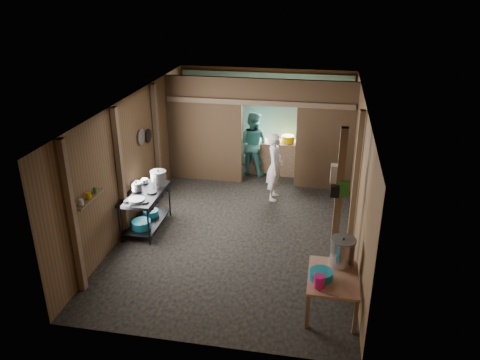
% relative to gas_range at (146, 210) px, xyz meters
% --- Properties ---
extents(floor, '(4.50, 7.00, 0.00)m').
position_rel_gas_range_xyz_m(floor, '(1.88, 0.48, -0.40)').
color(floor, black).
rests_on(floor, ground).
extents(ceiling, '(4.50, 7.00, 0.00)m').
position_rel_gas_range_xyz_m(ceiling, '(1.88, 0.48, 2.20)').
color(ceiling, '#3C3A38').
rests_on(ceiling, ground).
extents(wall_back, '(4.50, 0.00, 2.60)m').
position_rel_gas_range_xyz_m(wall_back, '(1.88, 3.98, 0.90)').
color(wall_back, brown).
rests_on(wall_back, ground).
extents(wall_front, '(4.50, 0.00, 2.60)m').
position_rel_gas_range_xyz_m(wall_front, '(1.88, -3.02, 0.90)').
color(wall_front, brown).
rests_on(wall_front, ground).
extents(wall_left, '(0.00, 7.00, 2.60)m').
position_rel_gas_range_xyz_m(wall_left, '(-0.37, 0.48, 0.90)').
color(wall_left, brown).
rests_on(wall_left, ground).
extents(wall_right, '(0.00, 7.00, 2.60)m').
position_rel_gas_range_xyz_m(wall_right, '(4.13, 0.48, 0.90)').
color(wall_right, brown).
rests_on(wall_right, ground).
extents(partition_left, '(1.85, 0.10, 2.60)m').
position_rel_gas_range_xyz_m(partition_left, '(0.55, 2.68, 0.90)').
color(partition_left, '#46351C').
rests_on(partition_left, floor).
extents(partition_right, '(1.35, 0.10, 2.60)m').
position_rel_gas_range_xyz_m(partition_right, '(3.46, 2.68, 0.90)').
color(partition_right, '#46351C').
rests_on(partition_right, floor).
extents(partition_header, '(1.30, 0.10, 0.60)m').
position_rel_gas_range_xyz_m(partition_header, '(2.13, 2.68, 1.90)').
color(partition_header, '#46351C').
rests_on(partition_header, wall_back).
extents(turquoise_panel, '(4.40, 0.06, 2.50)m').
position_rel_gas_range_xyz_m(turquoise_panel, '(1.88, 3.92, 0.85)').
color(turquoise_panel, '#6CAEAA').
rests_on(turquoise_panel, wall_back).
extents(back_counter, '(1.20, 0.50, 0.85)m').
position_rel_gas_range_xyz_m(back_counter, '(2.18, 3.43, 0.03)').
color(back_counter, '#866B50').
rests_on(back_counter, floor).
extents(wall_clock, '(0.20, 0.03, 0.20)m').
position_rel_gas_range_xyz_m(wall_clock, '(2.13, 3.88, 1.50)').
color(wall_clock, beige).
rests_on(wall_clock, wall_back).
extents(post_left_a, '(0.10, 0.12, 2.60)m').
position_rel_gas_range_xyz_m(post_left_a, '(-0.30, -2.12, 0.90)').
color(post_left_a, '#866B50').
rests_on(post_left_a, floor).
extents(post_left_b, '(0.10, 0.12, 2.60)m').
position_rel_gas_range_xyz_m(post_left_b, '(-0.30, -0.32, 0.90)').
color(post_left_b, '#866B50').
rests_on(post_left_b, floor).
extents(post_left_c, '(0.10, 0.12, 2.60)m').
position_rel_gas_range_xyz_m(post_left_c, '(-0.30, 1.68, 0.90)').
color(post_left_c, '#866B50').
rests_on(post_left_c, floor).
extents(post_right, '(0.10, 0.12, 2.60)m').
position_rel_gas_range_xyz_m(post_right, '(4.06, 0.28, 0.90)').
color(post_right, '#866B50').
rests_on(post_right, floor).
extents(post_free, '(0.12, 0.12, 2.60)m').
position_rel_gas_range_xyz_m(post_free, '(3.73, -0.82, 0.90)').
color(post_free, '#866B50').
rests_on(post_free, floor).
extents(cross_beam, '(4.40, 0.12, 0.12)m').
position_rel_gas_range_xyz_m(cross_beam, '(1.88, 2.63, 1.65)').
color(cross_beam, '#866B50').
rests_on(cross_beam, wall_left).
extents(pan_lid_big, '(0.03, 0.34, 0.34)m').
position_rel_gas_range_xyz_m(pan_lid_big, '(-0.33, 0.88, 1.25)').
color(pan_lid_big, slate).
rests_on(pan_lid_big, wall_left).
extents(pan_lid_small, '(0.03, 0.30, 0.30)m').
position_rel_gas_range_xyz_m(pan_lid_small, '(-0.33, 1.28, 1.15)').
color(pan_lid_small, black).
rests_on(pan_lid_small, wall_left).
extents(wall_shelf, '(0.14, 0.80, 0.03)m').
position_rel_gas_range_xyz_m(wall_shelf, '(-0.27, -1.62, 1.00)').
color(wall_shelf, '#866B50').
rests_on(wall_shelf, wall_left).
extents(jar_white, '(0.07, 0.07, 0.10)m').
position_rel_gas_range_xyz_m(jar_white, '(-0.27, -1.87, 1.07)').
color(jar_white, beige).
rests_on(jar_white, wall_shelf).
extents(jar_yellow, '(0.08, 0.08, 0.10)m').
position_rel_gas_range_xyz_m(jar_yellow, '(-0.27, -1.62, 1.07)').
color(jar_yellow, '#C69C01').
rests_on(jar_yellow, wall_shelf).
extents(jar_green, '(0.06, 0.06, 0.10)m').
position_rel_gas_range_xyz_m(jar_green, '(-0.27, -1.40, 1.07)').
color(jar_green, '#266A20').
rests_on(jar_green, wall_shelf).
extents(bag_white, '(0.22, 0.15, 0.32)m').
position_rel_gas_range_xyz_m(bag_white, '(3.68, -0.74, 1.38)').
color(bag_white, beige).
rests_on(bag_white, post_free).
extents(bag_green, '(0.16, 0.12, 0.24)m').
position_rel_gas_range_xyz_m(bag_green, '(3.80, -0.88, 1.20)').
color(bag_green, '#266A20').
rests_on(bag_green, post_free).
extents(bag_black, '(0.14, 0.10, 0.20)m').
position_rel_gas_range_xyz_m(bag_black, '(3.66, -0.90, 1.15)').
color(bag_black, black).
rests_on(bag_black, post_free).
extents(gas_range, '(0.70, 1.35, 0.80)m').
position_rel_gas_range_xyz_m(gas_range, '(0.00, 0.00, 0.00)').
color(gas_range, black).
rests_on(gas_range, floor).
extents(prep_table, '(0.75, 1.03, 0.61)m').
position_rel_gas_range_xyz_m(prep_table, '(3.71, -1.92, -0.09)').
color(prep_table, tan).
rests_on(prep_table, floor).
extents(stove_pot_large, '(0.38, 0.38, 0.33)m').
position_rel_gas_range_xyz_m(stove_pot_large, '(0.17, 0.39, 0.55)').
color(stove_pot_large, '#B7B7BE').
rests_on(stove_pot_large, gas_range).
extents(stove_pot_med, '(0.31, 0.31, 0.21)m').
position_rel_gas_range_xyz_m(stove_pot_med, '(-0.17, 0.03, 0.48)').
color(stove_pot_med, '#B7B7BE').
rests_on(stove_pot_med, gas_range).
extents(stove_saucepan, '(0.16, 0.16, 0.09)m').
position_rel_gas_range_xyz_m(stove_saucepan, '(-0.17, 0.44, 0.45)').
color(stove_saucepan, '#B7B7BE').
rests_on(stove_saucepan, gas_range).
extents(frying_pan, '(0.39, 0.58, 0.07)m').
position_rel_gas_range_xyz_m(frying_pan, '(0.00, -0.40, 0.43)').
color(frying_pan, slate).
rests_on(frying_pan, gas_range).
extents(blue_tub_front, '(0.38, 0.38, 0.16)m').
position_rel_gas_range_xyz_m(blue_tub_front, '(0.00, -0.28, -0.17)').
color(blue_tub_front, teal).
rests_on(blue_tub_front, gas_range).
extents(blue_tub_back, '(0.31, 0.31, 0.13)m').
position_rel_gas_range_xyz_m(blue_tub_back, '(0.00, 0.25, -0.18)').
color(blue_tub_back, teal).
rests_on(blue_tub_back, gas_range).
extents(stock_pot, '(0.43, 0.43, 0.46)m').
position_rel_gas_range_xyz_m(stock_pot, '(3.83, -1.57, 0.42)').
color(stock_pot, '#B7B7BE').
rests_on(stock_pot, prep_table).
extents(wash_basin, '(0.41, 0.41, 0.13)m').
position_rel_gas_range_xyz_m(wash_basin, '(3.53, -2.01, 0.28)').
color(wash_basin, teal).
rests_on(wash_basin, prep_table).
extents(pink_bucket, '(0.21, 0.21, 0.19)m').
position_rel_gas_range_xyz_m(pink_bucket, '(3.51, -2.23, 0.31)').
color(pink_bucket, '#D41A78').
rests_on(pink_bucket, prep_table).
extents(knife, '(0.30, 0.13, 0.01)m').
position_rel_gas_range_xyz_m(knife, '(3.64, -2.37, 0.22)').
color(knife, '#B7B7BE').
rests_on(knife, prep_table).
extents(yellow_tub, '(0.32, 0.32, 0.18)m').
position_rel_gas_range_xyz_m(yellow_tub, '(2.53, 3.43, 0.54)').
color(yellow_tub, '#C69C01').
rests_on(yellow_tub, back_counter).
extents(cook, '(0.39, 0.58, 1.57)m').
position_rel_gas_range_xyz_m(cook, '(2.39, 1.87, 0.38)').
color(cook, white).
rests_on(cook, floor).
extents(worker_back, '(0.93, 0.81, 1.64)m').
position_rel_gas_range_xyz_m(worker_back, '(1.65, 3.27, 0.42)').
color(worker_back, teal).
rests_on(worker_back, floor).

